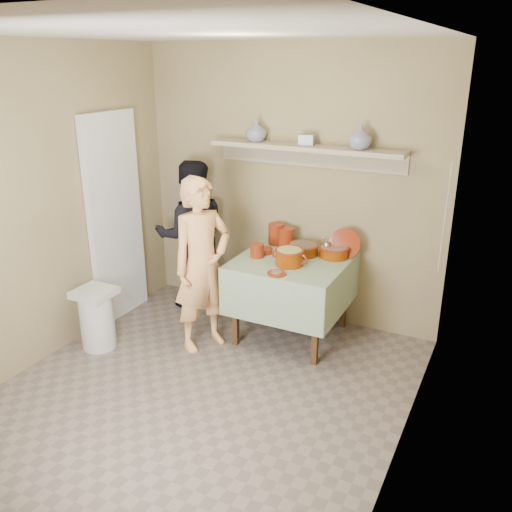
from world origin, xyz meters
The scene contains 22 objects.
ground centered at (0.00, 0.00, 0.00)m, with size 3.50×3.50×0.00m, color #73635A.
tile_panel centered at (-1.46, 0.95, 1.00)m, with size 0.06×0.70×2.00m, color silver.
plate_stack_a centered at (-0.06, 1.60, 0.86)m, with size 0.15×0.15×0.20m, color maroon.
plate_stack_b centered at (0.06, 1.56, 0.85)m, with size 0.15×0.15×0.19m, color maroon.
bowl_stack centered at (-0.06, 1.19, 0.82)m, with size 0.13×0.13×0.13m, color maroon.
empty_bowl centered at (-0.05, 1.31, 0.78)m, with size 0.16×0.16×0.05m, color maroon.
propped_lid centered at (0.63, 1.56, 0.88)m, with size 0.28×0.28×0.02m, color maroon.
vase_right centered at (0.70, 1.62, 1.82)m, with size 0.20×0.20×0.21m, color navy.
vase_left centered at (-0.29, 1.62, 1.82)m, with size 0.19×0.19×0.20m, color navy.
ceramic_box centered at (0.21, 1.63, 1.77)m, with size 0.13×0.09×0.09m, color navy.
person_cook centered at (-0.38, 0.77, 0.77)m, with size 0.56×0.37×1.55m, color #F6AC6A.
person_helper centered at (-0.93, 1.46, 0.76)m, with size 0.74×0.58×1.52m, color black.
room_shell centered at (0.00, 0.00, 1.61)m, with size 3.04×3.54×2.62m.
serving_table centered at (0.25, 1.28, 0.64)m, with size 0.97×0.97×0.76m.
cazuela_meat_a centered at (0.28, 1.44, 0.82)m, with size 0.30×0.30×0.10m.
cazuela_meat_b centered at (0.56, 1.50, 0.82)m, with size 0.28×0.28×0.10m.
ladle centered at (0.50, 1.48, 0.87)m, with size 0.08×0.26×0.19m.
cazuela_rice centered at (0.28, 1.13, 0.85)m, with size 0.33×0.25×0.14m.
front_plate centered at (0.27, 0.89, 0.77)m, with size 0.16×0.16×0.03m.
wall_shelf centered at (0.20, 1.65, 1.67)m, with size 1.80×0.25×0.21m.
trash_bin centered at (-1.21, 0.31, 0.28)m, with size 0.32×0.32×0.56m.
electrical_cord centered at (1.47, 1.48, 1.25)m, with size 0.01×0.05×0.90m.
Camera 1 is at (1.98, -2.91, 2.46)m, focal length 38.00 mm.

